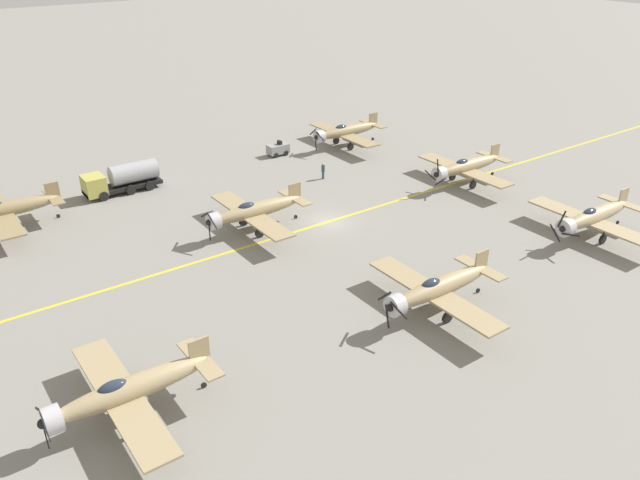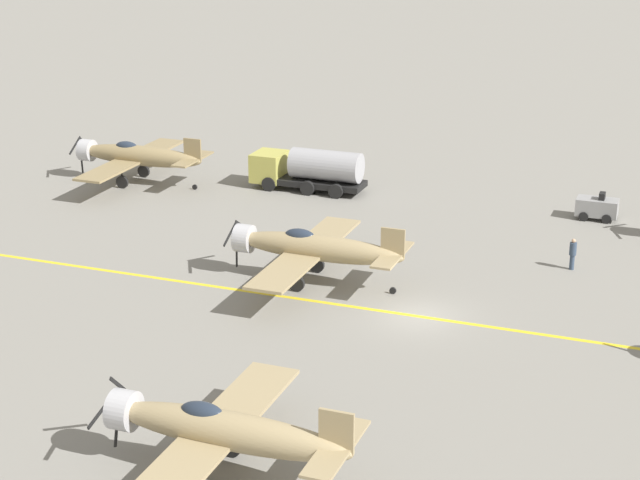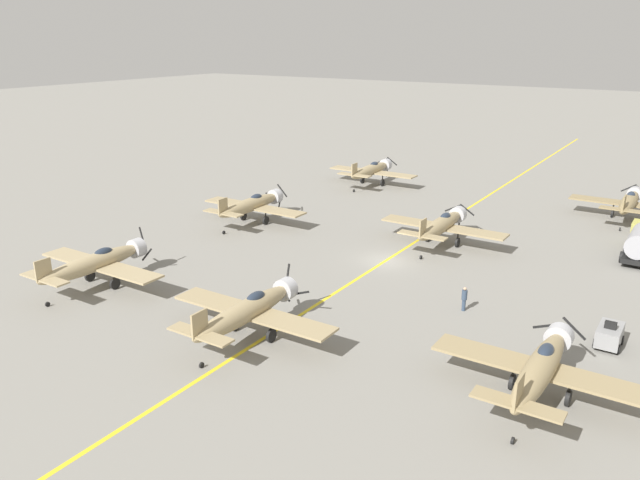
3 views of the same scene
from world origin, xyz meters
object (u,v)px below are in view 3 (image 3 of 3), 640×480
(airplane_near_left, at_px, (96,263))
(airplane_mid_center, at_px, (442,225))
(airplane_near_center, at_px, (249,310))
(tow_tractor, at_px, (609,335))
(ground_crew_walking, at_px, (464,298))
(airplane_far_right, at_px, (629,202))
(airplane_far_left, at_px, (371,170))
(airplane_mid_left, at_px, (252,205))
(airplane_near_right, at_px, (541,367))

(airplane_near_left, relative_size, airplane_mid_center, 1.00)
(airplane_near_left, distance_m, airplane_near_center, 15.59)
(tow_tractor, xyz_separation_m, ground_crew_walking, (-9.70, 0.16, 0.20))
(airplane_far_right, xyz_separation_m, tow_tractor, (3.23, -31.69, -1.22))
(airplane_near_center, xyz_separation_m, ground_crew_walking, (10.24, 11.71, -1.02))
(airplane_far_left, height_order, airplane_mid_center, same)
(airplane_near_center, distance_m, ground_crew_walking, 15.59)
(airplane_mid_left, distance_m, airplane_far_right, 40.00)
(airplane_mid_center, bearing_deg, airplane_far_right, 64.85)
(airplane_mid_left, relative_size, ground_crew_walking, 6.61)
(airplane_far_right, relative_size, tow_tractor, 4.62)
(airplane_far_right, distance_m, ground_crew_walking, 32.21)
(airplane_near_right, relative_size, tow_tractor, 4.62)
(airplane_far_left, xyz_separation_m, airplane_mid_left, (-2.20, -22.16, 0.00))
(airplane_near_right, xyz_separation_m, ground_crew_walking, (-7.52, 8.91, -1.02))
(tow_tractor, relative_size, ground_crew_walking, 1.43)
(airplane_near_center, xyz_separation_m, airplane_near_right, (17.76, 2.80, 0.00))
(airplane_near_right, bearing_deg, airplane_mid_center, 119.93)
(airplane_near_right, height_order, ground_crew_walking, airplane_near_right)
(airplane_mid_left, relative_size, airplane_mid_center, 1.00)
(airplane_near_center, distance_m, tow_tractor, 23.07)
(tow_tractor, bearing_deg, airplane_mid_center, 142.07)
(airplane_near_left, relative_size, ground_crew_walking, 6.61)
(airplane_near_left, height_order, tow_tractor, airplane_near_left)
(airplane_near_center, relative_size, airplane_near_right, 1.00)
(airplane_far_right, height_order, tow_tractor, airplane_far_right)
(airplane_near_right, relative_size, airplane_far_right, 1.00)
(airplane_near_left, height_order, airplane_mid_center, airplane_near_left)
(airplane_near_left, bearing_deg, ground_crew_walking, 37.41)
(airplane_far_left, relative_size, airplane_mid_left, 1.00)
(airplane_near_right, distance_m, tow_tractor, 9.11)
(airplane_far_left, bearing_deg, airplane_near_left, -106.95)
(ground_crew_walking, bearing_deg, airplane_mid_center, 118.64)
(airplane_mid_left, bearing_deg, tow_tractor, -22.70)
(airplane_near_left, height_order, airplane_far_left, airplane_near_left)
(airplane_near_left, distance_m, airplane_mid_center, 30.60)
(airplane_far_right, bearing_deg, airplane_mid_center, -136.00)
(airplane_near_left, bearing_deg, airplane_mid_center, 65.96)
(airplane_far_left, distance_m, tow_tractor, 46.22)
(airplane_far_right, bearing_deg, ground_crew_walking, -111.68)
(airplane_mid_left, height_order, airplane_near_right, same)
(airplane_near_left, height_order, airplane_near_right, airplane_near_left)
(airplane_near_center, bearing_deg, airplane_mid_center, 85.03)
(airplane_near_right, height_order, airplane_mid_center, same)
(airplane_near_right, xyz_separation_m, tow_tractor, (2.18, 8.76, -1.22))
(ground_crew_walking, bearing_deg, airplane_near_left, -156.43)
(airplane_near_left, relative_size, airplane_near_center, 1.00)
(ground_crew_walking, bearing_deg, airplane_far_left, 128.05)
(airplane_near_right, bearing_deg, ground_crew_walking, 126.35)
(airplane_near_right, height_order, airplane_far_right, same)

